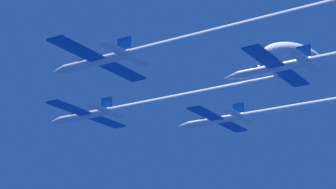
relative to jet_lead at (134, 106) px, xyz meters
name	(u,v)px	position (x,y,z in m)	size (l,w,h in m)	color
jet_lead	(134,106)	(0.00, 0.00, 0.00)	(19.77, 46.78, 3.28)	silver
jet_left_wing	(167,44)	(-19.89, -19.53, 0.37)	(19.77, 49.54, 3.28)	silver
jet_right_wing	(270,111)	(17.93, -18.05, 0.70)	(19.77, 47.84, 3.28)	silver
cloud_wispy	(294,68)	(92.38, 4.75, 37.22)	(34.87, 19.18, 12.20)	white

